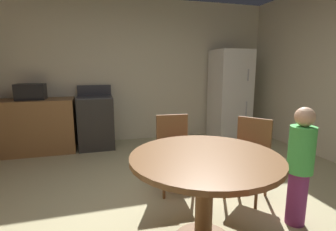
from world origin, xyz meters
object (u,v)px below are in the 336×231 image
at_px(microwave, 31,92).
at_px(chair_north, 174,147).
at_px(person_child, 300,164).
at_px(chair_northeast, 250,152).
at_px(oven_range, 96,122).
at_px(dining_table, 205,175).
at_px(refrigerator, 230,95).

bearing_deg(microwave, chair_north, -45.43).
bearing_deg(person_child, chair_northeast, -80.55).
bearing_deg(oven_range, microwave, -179.79).
relative_size(chair_northeast, chair_north, 1.00).
xyz_separation_m(oven_range, dining_table, (0.80, -2.92, 0.13)).
distance_m(refrigerator, chair_northeast, 2.49).
bearing_deg(refrigerator, microwave, 179.21).
height_order(oven_range, microwave, microwave).
xyz_separation_m(chair_northeast, chair_north, (-0.75, 0.40, 0.00)).
bearing_deg(chair_northeast, person_child, 63.87).
height_order(chair_north, person_child, person_child).
distance_m(chair_northeast, chair_north, 0.85).
xyz_separation_m(refrigerator, dining_table, (-1.82, -2.87, -0.28)).
distance_m(microwave, chair_northeast, 3.52).
bearing_deg(chair_north, oven_range, -151.47).
height_order(oven_range, refrigerator, refrigerator).
relative_size(dining_table, chair_northeast, 1.34).
height_order(chair_northeast, chair_north, same).
bearing_deg(chair_north, refrigerator, 140.55).
distance_m(oven_range, microwave, 1.15).
relative_size(refrigerator, dining_table, 1.51).
bearing_deg(chair_north, microwave, -131.46).
relative_size(oven_range, chair_northeast, 1.26).
relative_size(oven_range, refrigerator, 0.62).
bearing_deg(dining_table, person_child, 1.62).
xyz_separation_m(microwave, chair_northeast, (2.61, -2.30, -0.53)).
height_order(oven_range, person_child, oven_range).
relative_size(microwave, dining_table, 0.38).
bearing_deg(oven_range, dining_table, -74.74).
height_order(microwave, dining_table, microwave).
xyz_separation_m(dining_table, chair_northeast, (0.82, 0.62, -0.10)).
bearing_deg(oven_range, chair_northeast, -54.98).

